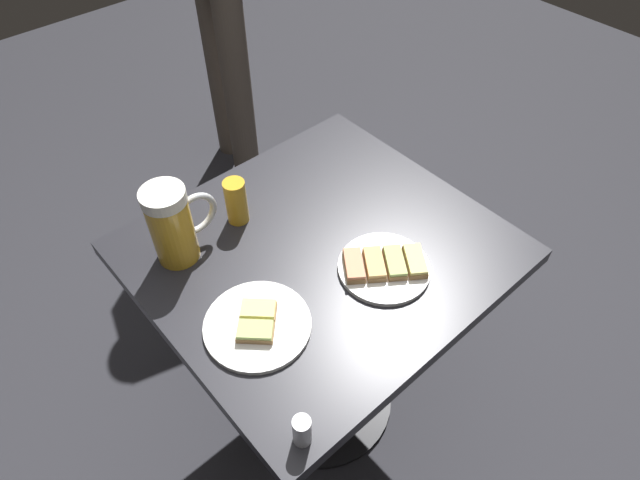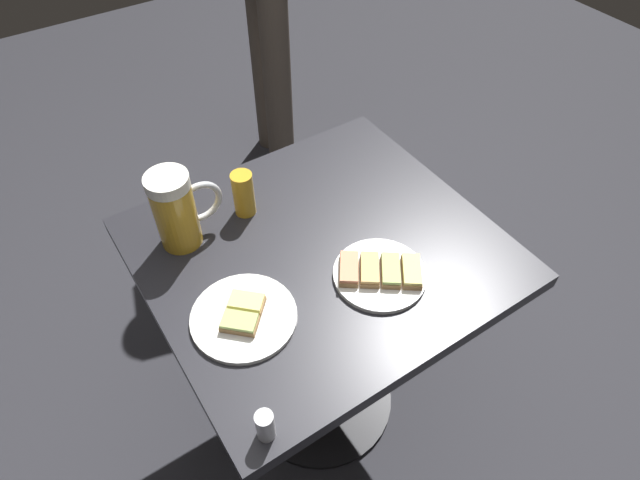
% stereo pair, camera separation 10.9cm
% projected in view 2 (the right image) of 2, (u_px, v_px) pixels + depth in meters
% --- Properties ---
extents(ground_plane, '(6.00, 6.00, 0.00)m').
position_uv_depth(ground_plane, '(320.00, 398.00, 1.68)').
color(ground_plane, '#28282D').
extents(cafe_table, '(0.68, 0.73, 0.71)m').
position_uv_depth(cafe_table, '(320.00, 292.00, 1.28)').
color(cafe_table, black).
rests_on(cafe_table, ground_plane).
extents(plate_near, '(0.19, 0.19, 0.03)m').
position_uv_depth(plate_near, '(380.00, 273.00, 1.09)').
color(plate_near, white).
rests_on(plate_near, cafe_table).
extents(plate_far, '(0.21, 0.21, 0.03)m').
position_uv_depth(plate_far, '(244.00, 316.00, 1.03)').
color(plate_far, white).
rests_on(plate_far, cafe_table).
extents(beer_mug, '(0.09, 0.15, 0.18)m').
position_uv_depth(beer_mug, '(177.00, 210.00, 1.11)').
color(beer_mug, gold).
rests_on(beer_mug, cafe_table).
extents(beer_glass_small, '(0.05, 0.05, 0.11)m').
position_uv_depth(beer_glass_small, '(243.00, 194.00, 1.19)').
color(beer_glass_small, gold).
rests_on(beer_glass_small, cafe_table).
extents(salt_shaker, '(0.03, 0.03, 0.06)m').
position_uv_depth(salt_shaker, '(265.00, 426.00, 0.86)').
color(salt_shaker, silver).
rests_on(salt_shaker, cafe_table).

